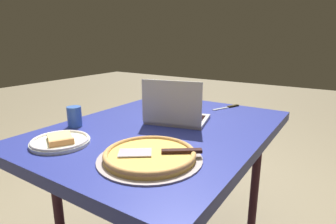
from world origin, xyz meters
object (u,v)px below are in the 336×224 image
object	(u,v)px
laptop	(176,114)
pizza_plate	(60,141)
pizza_tray	(150,155)
dining_table	(163,137)
table_knife	(228,107)
drink_cup	(74,116)

from	to	relation	value
laptop	pizza_plate	xyz separation A→B (m)	(0.50, -0.24, -0.03)
pizza_plate	pizza_tray	world-z (taller)	pizza_plate
dining_table	laptop	xyz separation A→B (m)	(-0.08, 0.02, 0.10)
table_knife	drink_cup	xyz separation A→B (m)	(0.75, -0.48, 0.05)
dining_table	pizza_plate	xyz separation A→B (m)	(0.42, -0.21, 0.07)
pizza_plate	pizza_tray	distance (m)	0.40
drink_cup	pizza_tray	bearing A→B (deg)	78.73
dining_table	drink_cup	world-z (taller)	drink_cup
pizza_tray	table_knife	xyz separation A→B (m)	(-0.86, -0.04, -0.01)
laptop	pizza_tray	world-z (taller)	laptop
drink_cup	table_knife	bearing A→B (deg)	147.24
laptop	table_knife	distance (m)	0.45
dining_table	laptop	bearing A→B (deg)	164.17
drink_cup	dining_table	bearing A→B (deg)	123.18
laptop	pizza_plate	distance (m)	0.55
pizza_plate	drink_cup	size ratio (longest dim) A/B	2.40
pizza_plate	pizza_tray	size ratio (longest dim) A/B	0.63
laptop	drink_cup	xyz separation A→B (m)	(0.31, -0.38, 0.00)
pizza_tray	drink_cup	size ratio (longest dim) A/B	3.81
pizza_plate	dining_table	bearing A→B (deg)	152.69
drink_cup	pizza_plate	bearing A→B (deg)	37.05
laptop	pizza_tray	xyz separation A→B (m)	(0.42, 0.15, -0.03)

